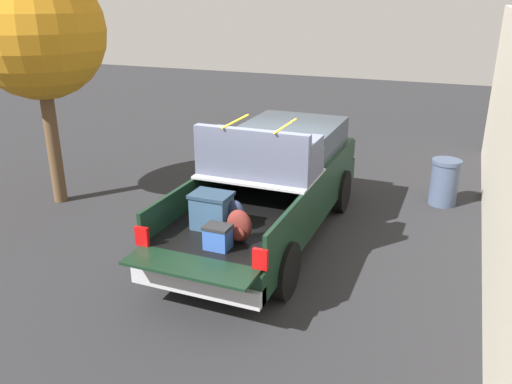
{
  "coord_description": "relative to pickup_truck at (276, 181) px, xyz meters",
  "views": [
    {
      "loc": [
        -7.99,
        -3.01,
        4.14
      ],
      "look_at": [
        -0.6,
        0.0,
        1.1
      ],
      "focal_mm": 36.2,
      "sensor_mm": 36.0,
      "label": 1
    }
  ],
  "objects": [
    {
      "name": "ground_plane",
      "position": [
        -0.36,
        -0.0,
        -0.97
      ],
      "size": [
        40.0,
        40.0,
        0.0
      ],
      "primitive_type": "plane",
      "color": "#262628"
    },
    {
      "name": "trash_can",
      "position": [
        2.55,
        -2.83,
        -0.48
      ],
      "size": [
        0.6,
        0.6,
        0.98
      ],
      "color": "#3F4C66",
      "rests_on": "ground_plane"
    },
    {
      "name": "building_facade",
      "position": [
        1.13,
        -3.81,
        0.99
      ],
      "size": [
        11.66,
        0.36,
        3.93
      ],
      "primitive_type": "cube",
      "color": "beige",
      "rests_on": "ground_plane"
    },
    {
      "name": "pickup_truck",
      "position": [
        0.0,
        0.0,
        0.0
      ],
      "size": [
        6.05,
        2.06,
        2.23
      ],
      "color": "black",
      "rests_on": "ground_plane"
    },
    {
      "name": "tree_background",
      "position": [
        -0.34,
        4.8,
        2.52
      ],
      "size": [
        2.63,
        2.63,
        4.83
      ],
      "color": "brown",
      "rests_on": "ground_plane"
    }
  ]
}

